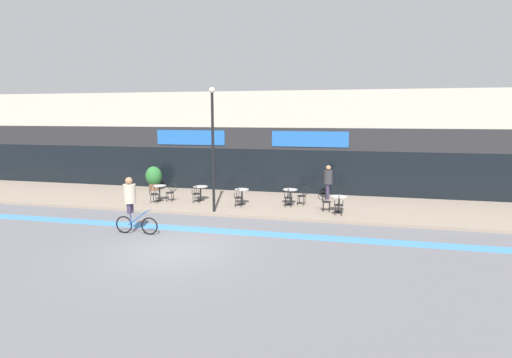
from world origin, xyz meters
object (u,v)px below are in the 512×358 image
object	(u,v)px
bistro_table_1	(201,190)
bistro_table_2	(242,193)
cafe_chair_0_near	(154,193)
planter_pot	(154,177)
lamp_post	(213,142)
pedestrian_near_end	(328,179)
bistro_table_3	(290,194)
bistro_table_4	(339,201)
cafe_chair_1_near	(196,193)
cafe_chair_2_near	(238,196)
cafe_chair_3_side	(303,194)
cyclist_0	(131,200)
cafe_chair_0_side	(171,191)
cafe_chair_4_side	(325,200)
cafe_chair_3_near	(288,196)
cafe_chair_4_near	(339,204)
bistro_table_0	(160,190)

from	to	relation	value
bistro_table_1	bistro_table_2	size ratio (longest dim) A/B	0.98
bistro_table_2	cafe_chair_0_near	size ratio (longest dim) A/B	0.82
planter_pot	lamp_post	size ratio (longest dim) A/B	0.25
bistro_table_1	pedestrian_near_end	xyz separation A→B (m)	(6.28, 1.70, 0.53)
bistro_table_3	cafe_chair_0_near	distance (m)	6.68
bistro_table_4	lamp_post	bearing A→B (deg)	-167.76
cafe_chair_1_near	cafe_chair_2_near	xyz separation A→B (m)	(2.28, -0.41, 0.00)
bistro_table_3	cafe_chair_3_side	world-z (taller)	cafe_chair_3_side
cafe_chair_1_near	cyclist_0	xyz separation A→B (m)	(-0.58, -5.03, 0.64)
bistro_table_1	planter_pot	world-z (taller)	planter_pot
cafe_chair_0_side	cafe_chair_3_side	size ratio (longest dim) A/B	1.00
cafe_chair_4_side	cyclist_0	world-z (taller)	cyclist_0
bistro_table_3	cafe_chair_1_near	bearing A→B (deg)	-170.96
bistro_table_4	planter_pot	xyz separation A→B (m)	(-10.53, 2.99, 0.23)
bistro_table_3	cafe_chair_1_near	distance (m)	4.62
bistro_table_3	lamp_post	size ratio (longest dim) A/B	0.13
cafe_chair_0_side	cafe_chair_3_near	xyz separation A→B (m)	(5.93, 0.02, 0.00)
cafe_chair_3_near	cafe_chair_3_side	size ratio (longest dim) A/B	1.00
cafe_chair_1_near	cafe_chair_3_near	bearing A→B (deg)	-91.57
lamp_post	bistro_table_3	bearing A→B (deg)	35.65
cafe_chair_0_side	cafe_chair_1_near	world-z (taller)	same
cafe_chair_4_side	lamp_post	bearing A→B (deg)	-173.72
cafe_chair_4_side	cafe_chair_2_near	bearing A→B (deg)	173.70
cafe_chair_3_side	cafe_chair_0_near	bearing A→B (deg)	18.10
bistro_table_1	cafe_chair_0_near	size ratio (longest dim) A/B	0.81
cafe_chair_3_side	cafe_chair_4_near	size ratio (longest dim) A/B	1.00
bistro_table_0	bistro_table_2	distance (m)	4.27
cafe_chair_4_near	cafe_chair_2_near	bearing A→B (deg)	81.71
cafe_chair_0_near	lamp_post	size ratio (longest dim) A/B	0.16
bistro_table_0	bistro_table_2	bearing A→B (deg)	1.91
cafe_chair_2_near	bistro_table_2	bearing A→B (deg)	2.23
cafe_chair_0_side	planter_pot	size ratio (longest dim) A/B	0.66
bistro_table_3	cafe_chair_1_near	size ratio (longest dim) A/B	0.82
cafe_chair_3_near	pedestrian_near_end	world-z (taller)	pedestrian_near_end
bistro_table_1	cafe_chair_4_side	xyz separation A→B (m)	(6.28, -0.96, 0.00)
cafe_chair_2_near	planter_pot	xyz separation A→B (m)	(-5.91, 3.08, 0.22)
cafe_chair_0_side	cafe_chair_1_near	size ratio (longest dim) A/B	1.00
bistro_table_1	bistro_table_2	bearing A→B (deg)	-10.25
bistro_table_4	cyclist_0	size ratio (longest dim) A/B	0.34
bistro_table_3	cafe_chair_4_side	bearing A→B (deg)	-31.77
cafe_chair_0_side	cafe_chair_0_near	bearing A→B (deg)	38.16
cafe_chair_1_near	cafe_chair_3_side	world-z (taller)	same
cafe_chair_3_side	cyclist_0	world-z (taller)	cyclist_0
cyclist_0	pedestrian_near_end	bearing A→B (deg)	45.25
bistro_table_0	cafe_chair_1_near	bearing A→B (deg)	-2.01
cafe_chair_3_near	planter_pot	world-z (taller)	planter_pot
cafe_chair_0_side	cafe_chair_3_near	distance (m)	5.93
cyclist_0	cafe_chair_3_side	bearing A→B (deg)	43.13
bistro_table_1	cafe_chair_1_near	xyz separation A→B (m)	(0.00, -0.63, 0.00)
bistro_table_3	bistro_table_1	bearing A→B (deg)	-178.74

